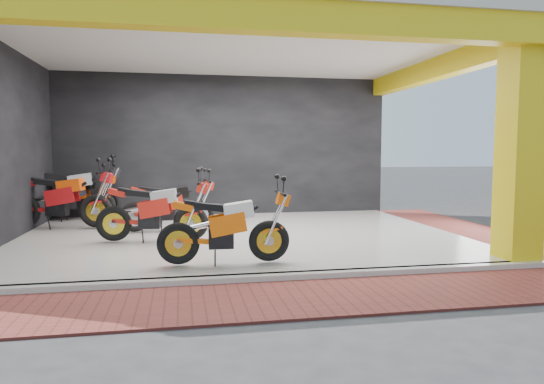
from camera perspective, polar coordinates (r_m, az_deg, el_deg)
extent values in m
plane|color=#2D2D30|center=(7.25, -1.90, -8.41)|extent=(80.00, 80.00, 0.00)
cube|color=silver|center=(9.18, -3.82, -5.27)|extent=(8.00, 6.00, 0.10)
cube|color=beige|center=(9.24, -3.95, 16.94)|extent=(8.40, 6.40, 0.20)
cube|color=black|center=(12.12, -5.62, 5.24)|extent=(8.20, 0.20, 3.50)
cube|color=gold|center=(7.88, 27.19, 4.95)|extent=(0.50, 0.50, 3.50)
cube|color=gold|center=(6.29, -0.51, 19.94)|extent=(8.40, 0.30, 0.40)
cube|color=gold|center=(10.44, 19.11, 13.61)|extent=(0.30, 6.40, 0.40)
cube|color=silver|center=(6.26, -0.46, -10.07)|extent=(8.00, 0.20, 0.10)
cube|color=maroon|center=(5.54, 1.01, -12.47)|extent=(9.00, 1.40, 0.03)
cube|color=maroon|center=(10.85, 22.31, -4.25)|extent=(1.40, 7.00, 0.03)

